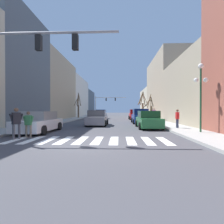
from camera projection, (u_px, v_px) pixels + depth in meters
ground_plane at (86, 144)px, 8.53m from camera, size 240.00×240.00×0.00m
building_row_left at (55, 92)px, 34.54m from camera, size 6.00×66.13×12.65m
building_row_right at (182, 88)px, 26.17m from camera, size 6.00×51.56×12.07m
crosswalk_stripes at (89, 140)px, 9.46m from camera, size 8.55×2.60×0.01m
traffic_signal_near at (32, 57)px, 9.68m from camera, size 6.91×0.28×6.31m
traffic_signal_far at (105, 101)px, 50.58m from camera, size 8.92×0.28×5.78m
street_lamp_right_corner at (201, 84)px, 11.87m from camera, size 0.95×0.36×4.68m
car_parked_left_mid at (101, 114)px, 34.37m from camera, size 2.16×4.67×1.77m
car_parked_right_far at (97, 118)px, 18.95m from camera, size 2.20×4.51×1.65m
car_driving_away_lane at (140, 117)px, 22.05m from camera, size 2.11×4.83×1.82m
car_driving_toward_lane at (148, 120)px, 16.03m from camera, size 2.08×4.78×1.59m
car_parked_right_mid at (134, 115)px, 31.33m from camera, size 1.96×4.80×1.80m
car_parked_left_far at (40, 122)px, 12.98m from camera, size 2.13×4.87×1.55m
pedestrian_near_right_corner at (177, 117)px, 14.74m from camera, size 0.22×0.67×1.57m
pedestrian_on_left_sidewalk at (28, 122)px, 10.46m from camera, size 0.68×0.22×1.57m
pedestrian_on_right_sidewalk at (154, 113)px, 25.50m from camera, size 0.74×0.43×1.82m
pedestrian_waiting_at_curb at (16, 121)px, 9.83m from camera, size 0.52×0.67×1.78m
street_tree_right_mid at (78, 107)px, 35.67m from camera, size 1.81×2.43×5.12m
street_tree_right_near at (143, 105)px, 34.36m from camera, size 1.94×3.79×5.21m
street_tree_left_near at (150, 109)px, 25.23m from camera, size 1.39×1.67×3.84m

